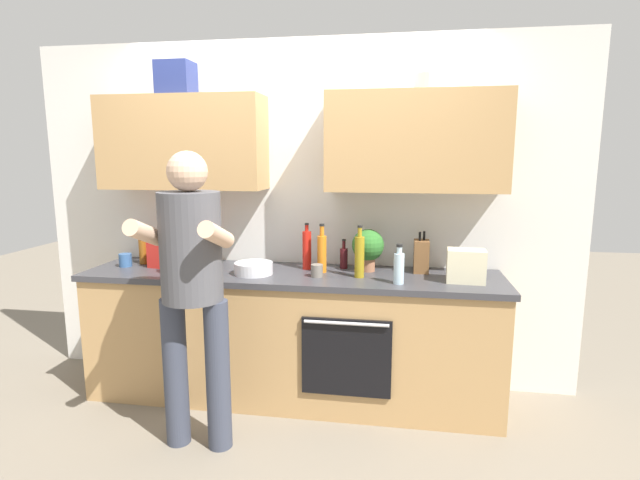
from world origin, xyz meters
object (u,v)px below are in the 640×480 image
(bottle_water, at_px, (399,267))
(knife_block, at_px, (421,256))
(grocery_bag_rice, at_px, (466,266))
(bottle_wine, at_px, (344,257))
(potted_herb, at_px, (368,247))
(mixing_bowl, at_px, (254,268))
(bottle_vinegar, at_px, (175,258))
(bottle_oil, at_px, (359,256))
(bottle_syrup, at_px, (143,249))
(person_standing, at_px, (192,278))
(cup_stoneware, at_px, (317,271))
(bottle_juice, at_px, (322,252))
(cup_tea, at_px, (125,260))
(bottle_hotsauce, at_px, (307,250))
(bottle_soda, at_px, (203,255))
(grocery_bag_crisps, at_px, (167,254))

(bottle_water, relative_size, knife_block, 0.89)
(bottle_water, xyz_separation_m, grocery_bag_rice, (0.42, 0.11, -0.00))
(bottle_wine, bearing_deg, potted_herb, -17.73)
(mixing_bowl, bearing_deg, potted_herb, 15.75)
(bottle_vinegar, bearing_deg, bottle_oil, 6.51)
(bottle_syrup, distance_m, potted_herb, 1.64)
(bottle_syrup, bearing_deg, person_standing, -47.06)
(bottle_water, height_order, cup_stoneware, bottle_water)
(bottle_juice, height_order, cup_tea, bottle_juice)
(bottle_juice, distance_m, cup_tea, 1.43)
(cup_tea, distance_m, grocery_bag_rice, 2.36)
(bottle_oil, relative_size, bottle_hotsauce, 1.05)
(bottle_soda, distance_m, bottle_oil, 1.16)
(bottle_water, height_order, cup_tea, bottle_water)
(bottle_soda, bearing_deg, grocery_bag_crisps, -163.48)
(bottle_water, distance_m, grocery_bag_rice, 0.43)
(bottle_water, height_order, bottle_oil, bottle_oil)
(bottle_syrup, height_order, grocery_bag_crisps, bottle_syrup)
(bottle_hotsauce, xyz_separation_m, mixing_bowl, (-0.33, -0.20, -0.10))
(bottle_oil, relative_size, cup_tea, 3.71)
(bottle_wine, xyz_separation_m, grocery_bag_rice, (0.80, -0.25, 0.02))
(grocery_bag_crisps, bearing_deg, cup_stoneware, -6.29)
(bottle_oil, xyz_separation_m, bottle_syrup, (-1.60, 0.15, -0.03))
(grocery_bag_crisps, bearing_deg, potted_herb, 3.94)
(bottle_hotsauce, xyz_separation_m, potted_herb, (0.42, 0.01, 0.03))
(potted_herb, height_order, grocery_bag_rice, potted_herb)
(knife_block, distance_m, grocery_bag_rice, 0.35)
(cup_tea, relative_size, grocery_bag_crisps, 0.43)
(mixing_bowl, bearing_deg, bottle_water, -5.79)
(person_standing, height_order, bottle_hotsauce, person_standing)
(bottle_juice, distance_m, cup_stoneware, 0.17)
(cup_stoneware, height_order, grocery_bag_crisps, grocery_bag_crisps)
(bottle_wine, bearing_deg, knife_block, -3.03)
(mixing_bowl, bearing_deg, bottle_vinegar, -167.30)
(person_standing, distance_m, bottle_water, 1.24)
(grocery_bag_rice, bearing_deg, cup_stoneware, -178.58)
(person_standing, bearing_deg, grocery_bag_crisps, 125.51)
(bottle_wine, height_order, mixing_bowl, bottle_wine)
(bottle_oil, xyz_separation_m, bottle_hotsauce, (-0.38, 0.18, -0.00))
(bottle_vinegar, distance_m, knife_block, 1.66)
(bottle_oil, distance_m, bottle_syrup, 1.61)
(bottle_water, xyz_separation_m, mixing_bowl, (-0.96, 0.10, -0.07))
(bottle_hotsauce, height_order, bottle_wine, bottle_hotsauce)
(bottle_juice, bearing_deg, bottle_syrup, 177.85)
(mixing_bowl, distance_m, grocery_bag_crisps, 0.69)
(cup_tea, distance_m, knife_block, 2.10)
(bottle_juice, relative_size, mixing_bowl, 1.29)
(bottle_syrup, height_order, cup_tea, bottle_syrup)
(bottle_syrup, bearing_deg, bottle_oil, -5.45)
(bottle_wine, bearing_deg, grocery_bag_crisps, -173.05)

